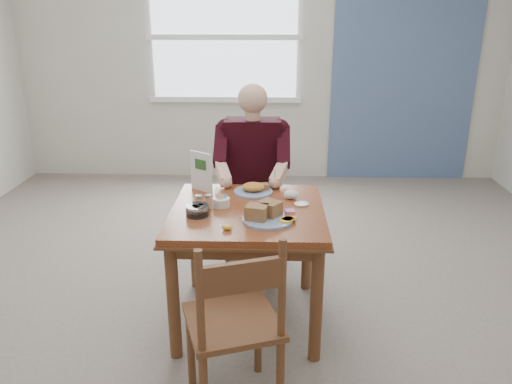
{
  "coord_description": "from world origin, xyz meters",
  "views": [
    {
      "loc": [
        0.14,
        -2.74,
        1.83
      ],
      "look_at": [
        0.05,
        0.0,
        0.86
      ],
      "focal_mm": 35.0,
      "sensor_mm": 36.0,
      "label": 1
    }
  ],
  "objects_px": {
    "diner": "(252,165)",
    "chair_far": "(253,204)",
    "table": "(248,226)",
    "near_plate": "(267,214)",
    "chair_near": "(235,325)",
    "far_plate": "(254,189)"
  },
  "relations": [
    {
      "from": "chair_far",
      "to": "chair_near",
      "type": "relative_size",
      "value": 1.0
    },
    {
      "from": "chair_near",
      "to": "far_plate",
      "type": "distance_m",
      "value": 1.1
    },
    {
      "from": "chair_far",
      "to": "near_plate",
      "type": "height_order",
      "value": "chair_far"
    },
    {
      "from": "near_plate",
      "to": "far_plate",
      "type": "height_order",
      "value": "near_plate"
    },
    {
      "from": "chair_far",
      "to": "chair_near",
      "type": "xyz_separation_m",
      "value": [
        -0.02,
        -1.57,
        0.0
      ]
    },
    {
      "from": "near_plate",
      "to": "far_plate",
      "type": "relative_size",
      "value": 1.25
    },
    {
      "from": "diner",
      "to": "far_plate",
      "type": "relative_size",
      "value": 4.68
    },
    {
      "from": "chair_far",
      "to": "diner",
      "type": "xyz_separation_m",
      "value": [
        0.0,
        -0.09,
        0.33
      ]
    },
    {
      "from": "far_plate",
      "to": "diner",
      "type": "bearing_deg",
      "value": 93.69
    },
    {
      "from": "table",
      "to": "chair_near",
      "type": "bearing_deg",
      "value": -91.61
    },
    {
      "from": "diner",
      "to": "chair_near",
      "type": "bearing_deg",
      "value": -90.84
    },
    {
      "from": "near_plate",
      "to": "far_plate",
      "type": "bearing_deg",
      "value": 100.9
    },
    {
      "from": "table",
      "to": "chair_near",
      "type": "relative_size",
      "value": 0.97
    },
    {
      "from": "chair_near",
      "to": "near_plate",
      "type": "relative_size",
      "value": 2.57
    },
    {
      "from": "chair_far",
      "to": "chair_near",
      "type": "bearing_deg",
      "value": -90.79
    },
    {
      "from": "chair_far",
      "to": "diner",
      "type": "bearing_deg",
      "value": -89.99
    },
    {
      "from": "chair_far",
      "to": "table",
      "type": "bearing_deg",
      "value": -90.0
    },
    {
      "from": "chair_far",
      "to": "far_plate",
      "type": "distance_m",
      "value": 0.59
    },
    {
      "from": "chair_far",
      "to": "near_plate",
      "type": "bearing_deg",
      "value": -83.23
    },
    {
      "from": "table",
      "to": "near_plate",
      "type": "xyz_separation_m",
      "value": [
        0.11,
        -0.16,
        0.15
      ]
    },
    {
      "from": "chair_near",
      "to": "diner",
      "type": "distance_m",
      "value": 1.52
    },
    {
      "from": "diner",
      "to": "chair_far",
      "type": "bearing_deg",
      "value": 90.01
    }
  ]
}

